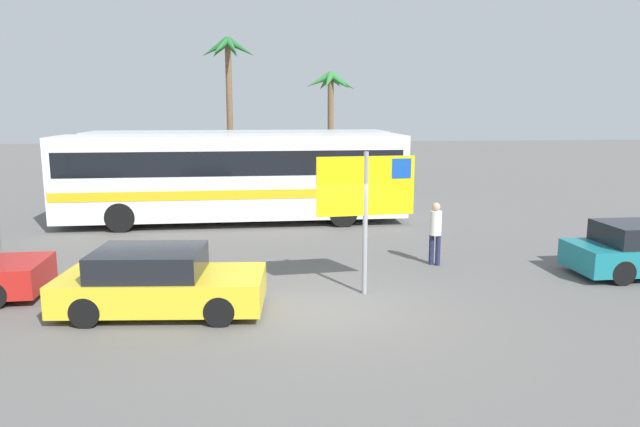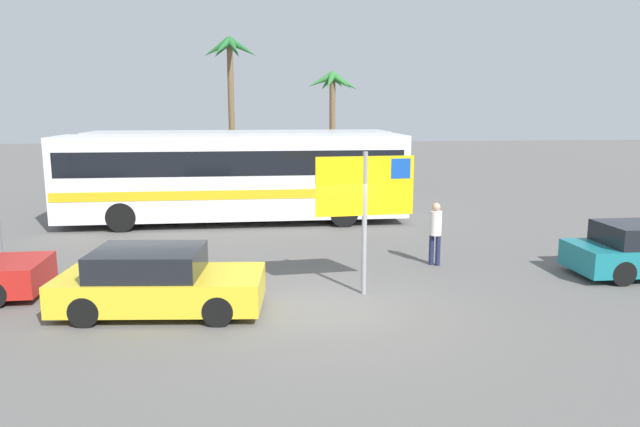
% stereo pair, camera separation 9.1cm
% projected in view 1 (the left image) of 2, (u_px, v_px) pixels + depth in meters
% --- Properties ---
extents(ground, '(120.00, 120.00, 0.00)m').
position_uv_depth(ground, '(329.00, 307.00, 12.32)').
color(ground, '#605E5B').
extents(bus_front_coach, '(12.24, 2.67, 3.17)m').
position_uv_depth(bus_front_coach, '(234.00, 174.00, 21.03)').
color(bus_front_coach, white).
rests_on(bus_front_coach, ground).
extents(bus_rear_coach, '(12.24, 2.67, 3.17)m').
position_uv_depth(bus_rear_coach, '(240.00, 164.00, 24.56)').
color(bus_rear_coach, silver).
rests_on(bus_rear_coach, ground).
extents(ferry_sign, '(2.20, 0.23, 3.20)m').
position_uv_depth(ferry_sign, '(368.00, 192.00, 12.79)').
color(ferry_sign, gray).
rests_on(ferry_sign, ground).
extents(car_yellow, '(4.26, 2.20, 1.32)m').
position_uv_depth(car_yellow, '(159.00, 282.00, 11.89)').
color(car_yellow, yellow).
rests_on(car_yellow, ground).
extents(pedestrian_by_bus, '(0.32, 0.32, 1.68)m').
position_uv_depth(pedestrian_by_bus, '(435.00, 228.00, 15.44)').
color(pedestrian_by_bus, '#1E2347').
rests_on(pedestrian_by_bus, ground).
extents(palm_tree_seaside, '(2.96, 2.95, 7.73)m').
position_uv_depth(palm_tree_seaside, '(228.00, 68.00, 30.32)').
color(palm_tree_seaside, brown).
rests_on(palm_tree_seaside, ground).
extents(palm_tree_inland, '(2.93, 2.88, 6.05)m').
position_uv_depth(palm_tree_inland, '(331.00, 94.00, 31.44)').
color(palm_tree_inland, brown).
rests_on(palm_tree_inland, ground).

